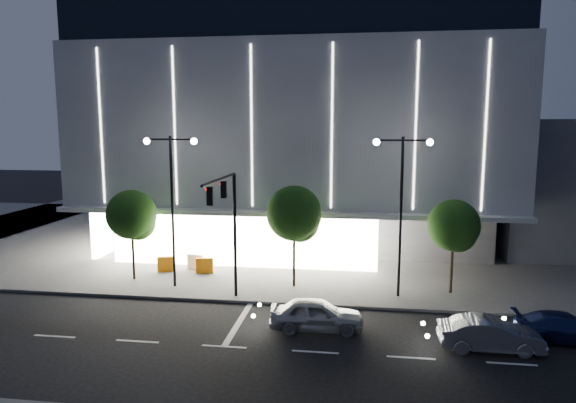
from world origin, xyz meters
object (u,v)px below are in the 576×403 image
Objects in this scene: tree_right at (454,228)px; street_lamp_east at (401,193)px; street_lamp_west at (172,189)px; car_second at (490,334)px; barrier_a at (166,264)px; car_lead at (317,315)px; barrier_d at (195,262)px; car_third at (565,328)px; traffic_mast at (228,214)px; tree_left at (132,217)px; tree_mid at (295,216)px; barrier_c at (205,266)px.

street_lamp_east is at bearing -161.37° from tree_right.
car_second is at bearing -20.87° from street_lamp_west.
barrier_a is (-17.65, 1.79, -3.23)m from tree_right.
car_second is (16.42, -6.26, -5.25)m from street_lamp_west.
car_lead is (-4.15, -5.07, -5.20)m from street_lamp_east.
car_third is at bearing -10.49° from barrier_d.
traffic_mast reaches higher than tree_left.
street_lamp_east reaches higher than car_third.
traffic_mast is 13.63m from car_second.
street_lamp_west is 2.09× the size of car_second.
street_lamp_east is at bearing -9.69° from tree_mid.
car_third is at bearing -13.65° from street_lamp_west.
tree_left reaches higher than tree_right.
traffic_mast reaches higher than barrier_a.
traffic_mast is at bearing 60.97° from car_lead.
traffic_mast is 8.58m from barrier_d.
tree_left is at bearing 152.16° from traffic_mast.
street_lamp_east is at bearing 55.98° from car_third.
tree_mid reaches higher than tree_left.
barrier_d is (-6.93, 2.58, -3.68)m from tree_mid.
barrier_c is (3.95, 1.79, -3.38)m from tree_left.
barrier_a is 2.60m from barrier_c.
car_third is 4.01× the size of barrier_a.
barrier_a is 1.00× the size of barrier_c.
tree_left is 5.25m from barrier_d.
traffic_mast is 16.71m from car_third.
car_second reaches higher than barrier_d.
tree_mid reaches higher than car_second.
tree_left is at bearing -180.00° from tree_mid.
tree_mid is at bearing 50.58° from traffic_mast.
traffic_mast is 1.28× the size of tree_right.
barrier_a is at bearing 52.97° from tree_left.
street_lamp_east reaches higher than tree_mid.
traffic_mast is 6.90m from car_lead.
car_second is 3.92× the size of barrier_c.
street_lamp_west reaches higher than barrier_c.
car_lead is at bearing 91.93° from car_third.
barrier_c is (-19.01, 7.66, 0.01)m from car_third.
tree_mid is 9.57m from barrier_a.
car_lead is at bearing 80.36° from car_second.
tree_mid is 1.39× the size of car_lead.
traffic_mast is 8.98m from barrier_a.
street_lamp_east is at bearing 27.91° from car_second.
street_lamp_east is 1.46× the size of tree_mid.
traffic_mast is 12.63m from tree_right.
street_lamp_west is 6.22m from barrier_a.
street_lamp_west is 1.57× the size of tree_left.
car_lead is (8.85, -5.07, -5.20)m from street_lamp_west.
barrier_a is (-14.63, 2.81, -5.31)m from street_lamp_east.
barrier_c is (-12.03, 2.81, -5.31)m from street_lamp_east.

